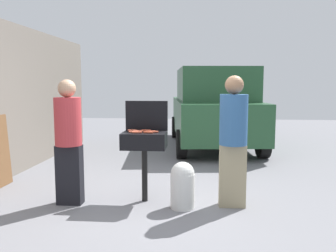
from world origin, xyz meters
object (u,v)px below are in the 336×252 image
object	(u,v)px
hot_dog_4	(137,132)
hot_dog_6	(151,131)
hot_dog_1	(146,131)
person_left	(68,137)
parked_minivan	(213,107)
bbq_grill	(144,143)
hot_dog_3	(154,132)
hot_dog_2	(134,132)
hot_dog_5	(148,132)
propane_tank	(183,184)
person_right	(233,136)
hot_dog_7	(133,130)
hot_dog_0	(138,131)

from	to	relation	value
hot_dog_4	hot_dog_6	distance (m)	0.21
hot_dog_1	person_left	size ratio (longest dim) A/B	0.08
person_left	parked_minivan	size ratio (longest dim) A/B	0.37
bbq_grill	hot_dog_6	xyz separation A→B (m)	(0.09, 0.01, 0.16)
hot_dog_1	parked_minivan	world-z (taller)	parked_minivan
hot_dog_3	person_left	distance (m)	1.14
hot_dog_2	hot_dog_3	world-z (taller)	same
bbq_grill	hot_dog_1	xyz separation A→B (m)	(0.01, 0.09, 0.16)
hot_dog_5	person_left	xyz separation A→B (m)	(-1.06, -0.11, -0.07)
propane_tank	person_left	xyz separation A→B (m)	(-1.53, 0.03, 0.59)
person_right	hot_dog_5	bearing A→B (deg)	3.06
hot_dog_1	hot_dog_2	size ratio (longest dim) A/B	1.00
bbq_grill	parked_minivan	bearing A→B (deg)	76.18
hot_dog_7	person_left	distance (m)	0.87
bbq_grill	hot_dog_6	bearing A→B (deg)	6.00
hot_dog_0	hot_dog_3	world-z (taller)	same
hot_dog_0	hot_dog_2	world-z (taller)	same
hot_dog_5	hot_dog_6	distance (m)	0.11
parked_minivan	bbq_grill	bearing A→B (deg)	69.98
hot_dog_0	person_right	xyz separation A→B (m)	(1.29, -0.13, -0.04)
hot_dog_6	person_left	bearing A→B (deg)	-168.90
hot_dog_1	person_right	distance (m)	1.20
bbq_grill	hot_dog_5	xyz separation A→B (m)	(0.07, -0.10, 0.16)
hot_dog_0	propane_tank	distance (m)	0.95
hot_dog_1	hot_dog_6	bearing A→B (deg)	-46.47
hot_dog_7	hot_dog_5	bearing A→B (deg)	-35.76
propane_tank	person_left	world-z (taller)	person_left
bbq_grill	person_right	distance (m)	1.20
hot_dog_3	hot_dog_4	bearing A→B (deg)	-160.65
hot_dog_5	propane_tank	size ratio (longest dim) A/B	0.21
hot_dog_0	hot_dog_5	distance (m)	0.20
hot_dog_0	hot_dog_6	xyz separation A→B (m)	(0.18, -0.02, 0.00)
hot_dog_1	hot_dog_3	size ratio (longest dim) A/B	1.00
hot_dog_2	person_left	distance (m)	0.87
hot_dog_1	propane_tank	xyz separation A→B (m)	(0.52, -0.32, -0.66)
hot_dog_4	propane_tank	world-z (taller)	hot_dog_4
hot_dog_4	person_left	size ratio (longest dim) A/B	0.08
hot_dog_6	hot_dog_7	bearing A→B (deg)	164.83
hot_dog_6	parked_minivan	size ratio (longest dim) A/B	0.03
hot_dog_1	hot_dog_5	xyz separation A→B (m)	(0.05, -0.18, 0.00)
bbq_grill	propane_tank	world-z (taller)	bbq_grill
hot_dog_1	hot_dog_2	xyz separation A→B (m)	(-0.15, -0.14, 0.00)
hot_dog_2	hot_dog_1	bearing A→B (deg)	43.22
hot_dog_3	person_right	size ratio (longest dim) A/B	0.07
bbq_grill	person_left	bearing A→B (deg)	-168.46
hot_dog_0	hot_dog_7	xyz separation A→B (m)	(-0.09, 0.05, 0.00)
hot_dog_3	person_left	world-z (taller)	person_left
hot_dog_2	hot_dog_3	size ratio (longest dim) A/B	1.00
bbq_grill	propane_tank	distance (m)	0.77
hot_dog_7	hot_dog_6	bearing A→B (deg)	-15.17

